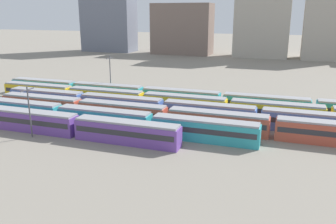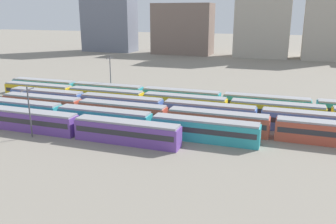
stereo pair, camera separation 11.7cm
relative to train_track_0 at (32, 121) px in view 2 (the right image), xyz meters
name	(u,v)px [view 2 (the right image)]	position (x,y,z in m)	size (l,w,h in m)	color
ground_plane	(50,110)	(-6.07, 13.00, -1.90)	(600.00, 600.00, 0.00)	gray
train_track_0	(32,121)	(0.00, 0.00, 0.00)	(55.80, 3.06, 3.75)	#6B429E
train_track_1	(104,119)	(11.79, 5.20, 0.00)	(55.80, 3.06, 3.75)	teal
train_track_2	(272,127)	(41.23, 10.40, 0.00)	(112.50, 3.06, 3.75)	#BC4C38
train_track_3	(163,108)	(19.56, 15.60, 0.00)	(74.70, 3.06, 3.75)	#4C70BC
train_track_4	(229,107)	(31.93, 20.80, 0.00)	(112.50, 3.06, 3.75)	yellow
train_track_5	(181,97)	(20.09, 26.00, 0.00)	(93.60, 3.06, 3.75)	teal
catenary_pole_0	(29,109)	(2.23, -2.87, 3.09)	(0.24, 3.20, 8.93)	#4C4C51
catenary_pole_1	(110,74)	(0.63, 28.77, 3.83)	(0.24, 3.20, 10.37)	#4C4C51
distant_building_0	(109,10)	(-51.97, 126.23, 19.82)	(28.20, 13.17, 43.44)	slate
distant_building_1	(183,29)	(-10.23, 126.23, 10.66)	(29.97, 13.77, 25.12)	#7A665B
distant_building_2	(264,10)	(29.05, 126.23, 19.81)	(24.96, 14.38, 43.43)	#B2A899
distant_building_3	(328,19)	(57.15, 126.23, 15.78)	(19.88, 16.06, 35.36)	#B2A899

